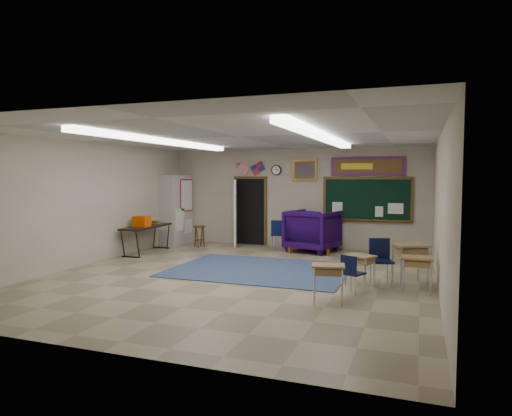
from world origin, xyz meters
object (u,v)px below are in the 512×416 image
(wingback_armchair, at_px, (313,231))
(folding_table, at_px, (146,238))
(student_desk_front_left, at_px, (360,269))
(student_desk_front_right, at_px, (410,262))
(wooden_stool, at_px, (199,236))

(wingback_armchair, height_order, folding_table, wingback_armchair)
(student_desk_front_left, bearing_deg, wingback_armchair, 142.54)
(wingback_armchair, height_order, student_desk_front_left, wingback_armchair)
(student_desk_front_right, bearing_deg, student_desk_front_left, -170.32)
(student_desk_front_left, xyz_separation_m, student_desk_front_right, (0.91, 0.68, 0.09))
(wingback_armchair, relative_size, folding_table, 0.70)
(wingback_armchair, xyz_separation_m, folding_table, (-4.37, -1.82, -0.18))
(wingback_armchair, relative_size, student_desk_front_right, 1.62)
(student_desk_front_right, bearing_deg, wingback_armchair, 103.40)
(student_desk_front_left, xyz_separation_m, folding_table, (-6.19, 2.05, 0.07))
(student_desk_front_left, bearing_deg, wooden_stool, 173.85)
(student_desk_front_right, relative_size, wooden_stool, 1.25)
(student_desk_front_right, relative_size, folding_table, 0.43)
(wingback_armchair, height_order, wooden_stool, wingback_armchair)
(wingback_armchair, distance_m, student_desk_front_right, 4.20)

